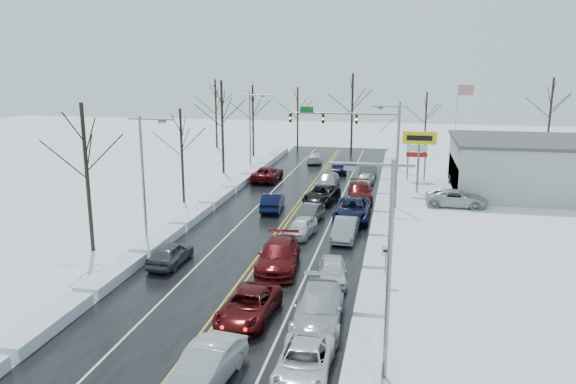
% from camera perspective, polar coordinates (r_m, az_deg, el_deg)
% --- Properties ---
extents(ground, '(160.00, 160.00, 0.00)m').
position_cam_1_polar(ground, '(41.86, -1.14, -4.33)').
color(ground, white).
rests_on(ground, ground).
extents(road_surface, '(14.00, 84.00, 0.01)m').
position_cam_1_polar(road_surface, '(43.73, -0.57, -3.56)').
color(road_surface, black).
rests_on(road_surface, ground).
extents(snow_bank_left, '(1.56, 72.00, 0.64)m').
position_cam_1_polar(snow_bank_left, '(45.85, -9.92, -2.97)').
color(snow_bank_left, white).
rests_on(snow_bank_left, ground).
extents(snow_bank_right, '(1.56, 72.00, 0.64)m').
position_cam_1_polar(snow_bank_right, '(42.87, 9.44, -4.09)').
color(snow_bank_right, white).
rests_on(snow_bank_right, ground).
extents(traffic_signal_mast, '(13.28, 0.39, 8.00)m').
position_cam_1_polar(traffic_signal_mast, '(67.54, 6.92, 7.03)').
color(traffic_signal_mast, slate).
rests_on(traffic_signal_mast, ground).
extents(tires_plus_sign, '(3.20, 0.34, 6.00)m').
position_cam_1_polar(tires_plus_sign, '(55.51, 13.19, 4.96)').
color(tires_plus_sign, slate).
rests_on(tires_plus_sign, ground).
extents(used_vehicles_sign, '(2.20, 0.22, 4.65)m').
position_cam_1_polar(used_vehicles_sign, '(61.69, 12.97, 4.19)').
color(used_vehicles_sign, slate).
rests_on(used_vehicles_sign, ground).
extents(speed_limit_sign, '(0.55, 0.09, 2.35)m').
position_cam_1_polar(speed_limit_sign, '(32.85, 9.92, -6.52)').
color(speed_limit_sign, slate).
rests_on(speed_limit_sign, ground).
extents(flagpole, '(1.87, 1.20, 10.00)m').
position_cam_1_polar(flagpole, '(69.59, 16.81, 7.12)').
color(flagpole, silver).
rests_on(flagpole, ground).
extents(dealership_building, '(20.40, 12.40, 5.30)m').
position_cam_1_polar(dealership_building, '(59.81, 26.04, 2.26)').
color(dealership_building, '#A4A4A0').
rests_on(dealership_building, ground).
extents(streetlight_se, '(3.20, 0.25, 9.00)m').
position_cam_1_polar(streetlight_se, '(22.20, 9.76, -6.18)').
color(streetlight_se, slate).
rests_on(streetlight_se, ground).
extents(streetlight_ne, '(3.20, 0.25, 9.00)m').
position_cam_1_polar(streetlight_ne, '(49.50, 10.84, 4.48)').
color(streetlight_ne, slate).
rests_on(streetlight_ne, ground).
extents(streetlight_sw, '(3.20, 0.25, 9.00)m').
position_cam_1_polar(streetlight_sw, '(39.56, -14.29, 2.15)').
color(streetlight_sw, slate).
rests_on(streetlight_sw, ground).
extents(streetlight_nw, '(3.20, 0.25, 9.00)m').
position_cam_1_polar(streetlight_nw, '(65.63, -3.71, 6.77)').
color(streetlight_nw, slate).
rests_on(streetlight_nw, ground).
extents(tree_left_b, '(4.00, 4.00, 10.00)m').
position_cam_1_polar(tree_left_b, '(39.07, -19.94, 4.13)').
color(tree_left_b, '#2D231C').
rests_on(tree_left_b, ground).
extents(tree_left_c, '(3.40, 3.40, 8.50)m').
position_cam_1_polar(tree_left_c, '(51.18, -10.80, 5.47)').
color(tree_left_c, '#2D231C').
rests_on(tree_left_c, ground).
extents(tree_left_d, '(4.20, 4.20, 10.50)m').
position_cam_1_polar(tree_left_d, '(64.35, -6.73, 8.40)').
color(tree_left_d, '#2D231C').
rests_on(tree_left_d, ground).
extents(tree_left_e, '(3.80, 3.80, 9.50)m').
position_cam_1_polar(tree_left_e, '(75.76, -3.59, 8.64)').
color(tree_left_e, '#2D231C').
rests_on(tree_left_e, ground).
extents(tree_far_a, '(4.00, 4.00, 10.00)m').
position_cam_1_polar(tree_far_a, '(83.55, -7.36, 9.22)').
color(tree_far_a, '#2D231C').
rests_on(tree_far_a, ground).
extents(tree_far_b, '(3.60, 3.60, 9.00)m').
position_cam_1_polar(tree_far_b, '(81.55, 0.99, 8.74)').
color(tree_far_b, '#2D231C').
rests_on(tree_far_b, ground).
extents(tree_far_c, '(4.40, 4.40, 11.00)m').
position_cam_1_polar(tree_far_c, '(78.41, 6.56, 9.50)').
color(tree_far_c, '#2D231C').
rests_on(tree_far_c, ground).
extents(tree_far_d, '(3.40, 3.40, 8.50)m').
position_cam_1_polar(tree_far_d, '(79.81, 13.87, 8.01)').
color(tree_far_d, '#2D231C').
rests_on(tree_far_d, ground).
extents(tree_far_e, '(4.20, 4.20, 10.50)m').
position_cam_1_polar(tree_far_e, '(82.43, 25.19, 8.28)').
color(tree_far_e, '#2D231C').
rests_on(tree_far_e, ground).
extents(queued_car_1, '(2.25, 4.96, 1.58)m').
position_cam_1_polar(queued_car_1, '(23.89, -8.25, -18.78)').
color(queued_car_1, '#ACAEB4').
rests_on(queued_car_1, ground).
extents(queued_car_2, '(2.65, 5.27, 1.43)m').
position_cam_1_polar(queued_car_2, '(28.86, -4.00, -12.73)').
color(queued_car_2, '#46090A').
rests_on(queued_car_2, ground).
extents(queued_car_3, '(2.96, 6.14, 1.72)m').
position_cam_1_polar(queued_car_3, '(35.19, -0.96, -7.79)').
color(queued_car_3, '#540B0E').
rests_on(queued_car_3, ground).
extents(queued_car_4, '(2.15, 4.23, 1.38)m').
position_cam_1_polar(queued_car_4, '(41.50, 1.36, -4.49)').
color(queued_car_4, silver).
rests_on(queued_car_4, ground).
extents(queued_car_5, '(1.96, 4.30, 1.37)m').
position_cam_1_polar(queued_car_5, '(45.23, 2.23, -3.00)').
color(queued_car_5, '#47494C').
rests_on(queued_car_5, ground).
extents(queued_car_6, '(3.19, 5.69, 1.50)m').
position_cam_1_polar(queued_car_6, '(51.34, 3.42, -1.05)').
color(queued_car_6, black).
rests_on(queued_car_6, ground).
extents(queued_car_7, '(2.27, 5.22, 1.49)m').
position_cam_1_polar(queued_car_7, '(57.30, 4.02, 0.44)').
color(queued_car_7, '#93969A').
rests_on(queued_car_7, ground).
extents(queued_car_8, '(2.21, 4.31, 1.40)m').
position_cam_1_polar(queued_car_8, '(64.82, 5.19, 1.92)').
color(queued_car_8, black).
rests_on(queued_car_8, ground).
extents(queued_car_10, '(2.29, 4.81, 1.33)m').
position_cam_1_polar(queued_car_10, '(24.13, 1.60, -18.29)').
color(queued_car_10, silver).
rests_on(queued_car_10, ground).
extents(queued_car_11, '(2.69, 5.94, 1.69)m').
position_cam_1_polar(queued_car_11, '(28.32, 3.06, -13.24)').
color(queued_car_11, '#ADB0B5').
rests_on(queued_car_11, ground).
extents(queued_car_12, '(2.16, 4.24, 1.38)m').
position_cam_1_polar(queued_car_12, '(33.27, 4.50, -9.11)').
color(queued_car_12, silver).
rests_on(queued_car_12, ground).
extents(queued_car_13, '(1.68, 4.56, 1.49)m').
position_cam_1_polar(queued_car_13, '(41.02, 5.79, -4.77)').
color(queued_car_13, gray).
rests_on(queued_car_13, ground).
extents(queued_car_14, '(2.91, 6.10, 1.68)m').
position_cam_1_polar(queued_car_14, '(45.98, 6.49, -2.81)').
color(queued_car_14, black).
rests_on(queued_car_14, ground).
extents(queued_car_15, '(2.76, 5.68, 1.59)m').
position_cam_1_polar(queued_car_15, '(52.35, 7.31, -0.86)').
color(queued_car_15, '#48090A').
rests_on(queued_car_15, ground).
extents(queued_car_16, '(2.03, 4.06, 1.33)m').
position_cam_1_polar(queued_car_16, '(58.46, 7.78, 0.61)').
color(queued_car_16, silver).
rests_on(queued_car_16, ground).
extents(queued_car_17, '(1.76, 4.87, 1.60)m').
position_cam_1_polar(queued_car_17, '(62.87, 8.13, 1.48)').
color(queued_car_17, '#3F4244').
rests_on(queued_car_17, ground).
extents(oncoming_car_0, '(2.04, 4.77, 1.53)m').
position_cam_1_polar(oncoming_car_0, '(48.53, -1.57, -1.87)').
color(oncoming_car_0, black).
rests_on(oncoming_car_0, ground).
extents(oncoming_car_1, '(2.67, 5.68, 1.57)m').
position_cam_1_polar(oncoming_car_1, '(60.48, -2.10, 1.15)').
color(oncoming_car_1, '#4C0A0A').
rests_on(oncoming_car_1, ground).
extents(oncoming_car_2, '(2.42, 4.81, 1.34)m').
position_cam_1_polar(oncoming_car_2, '(71.23, 2.72, 2.98)').
color(oncoming_car_2, silver).
rests_on(oncoming_car_2, ground).
extents(oncoming_car_3, '(1.86, 4.37, 1.47)m').
position_cam_1_polar(oncoming_car_3, '(36.65, -11.82, -7.21)').
color(oncoming_car_3, '#45494B').
rests_on(oncoming_car_3, ground).
extents(parked_car_0, '(5.41, 2.64, 1.48)m').
position_cam_1_polar(parked_car_0, '(52.00, 16.68, -1.41)').
color(parked_car_0, '#BDBDBF').
rests_on(parked_car_0, ground).
extents(parked_car_1, '(2.20, 5.03, 1.44)m').
position_cam_1_polar(parked_car_1, '(57.34, 19.61, -0.29)').
color(parked_car_1, '#45484A').
rests_on(parked_car_1, ground).
extents(parked_car_2, '(2.14, 4.87, 1.63)m').
position_cam_1_polar(parked_car_2, '(62.89, 16.81, 1.05)').
color(parked_car_2, black).
rests_on(parked_car_2, ground).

